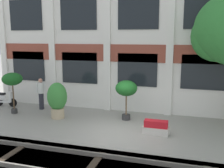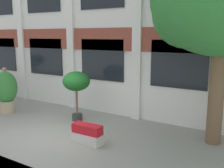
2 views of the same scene
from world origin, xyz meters
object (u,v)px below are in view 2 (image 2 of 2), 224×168
Objects in this scene: resident_by_doorway at (5,83)px; broadleaf_tree at (223,2)px; potted_plant_square_trough at (87,134)px; potted_plant_ribbed_drum at (6,90)px; potted_plant_terracotta_small at (76,83)px.

broadleaf_tree is at bearing 35.19° from resident_by_doorway.
potted_plant_ribbed_drum is at bearing 170.64° from potted_plant_square_trough.
resident_by_doorway reaches higher than potted_plant_square_trough.
resident_by_doorway is at bearing -179.90° from broadleaf_tree.
broadleaf_tree is 5.49m from potted_plant_square_trough.
potted_plant_square_trough is at bearing 18.14° from resident_by_doorway.
potted_plant_terracotta_small is at bearing 29.51° from resident_by_doorway.
potted_plant_square_trough is 6.86m from resident_by_doorway.
broadleaf_tree is 10.35m from resident_by_doorway.
potted_plant_terracotta_small is at bearing -174.24° from broadleaf_tree.
potted_plant_ribbed_drum is 1.61× the size of potted_plant_square_trough.
potted_plant_ribbed_drum is 5.01m from potted_plant_square_trough.
broadleaf_tree is 3.09× the size of potted_plant_terracotta_small.
potted_plant_ribbed_drum is at bearing -0.89° from resident_by_doorway.
potted_plant_square_trough is at bearing -148.73° from broadleaf_tree.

